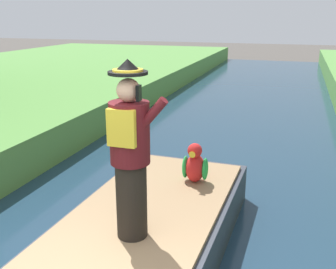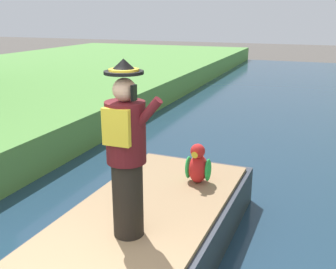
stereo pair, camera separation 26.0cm
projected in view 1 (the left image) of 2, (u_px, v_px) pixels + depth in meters
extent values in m
cube|color=#333842|center=(143.00, 240.00, 4.74)|extent=(1.90, 4.24, 0.56)
cube|color=#997A56|center=(142.00, 217.00, 4.65)|extent=(1.75, 3.90, 0.05)
cylinder|color=black|center=(132.00, 200.00, 4.11)|extent=(0.32, 0.32, 0.82)
cylinder|color=#561419|center=(130.00, 133.00, 3.90)|extent=(0.40, 0.40, 0.62)
cube|color=gold|center=(121.00, 128.00, 3.70)|extent=(0.28, 0.06, 0.36)
sphere|color=#DBA884|center=(128.00, 90.00, 3.77)|extent=(0.23, 0.23, 0.23)
cylinder|color=black|center=(128.00, 73.00, 3.73)|extent=(0.38, 0.38, 0.03)
cone|color=black|center=(128.00, 65.00, 3.71)|extent=(0.26, 0.26, 0.12)
cylinder|color=gold|center=(128.00, 70.00, 3.72)|extent=(0.29, 0.29, 0.02)
cylinder|color=#561419|center=(149.00, 118.00, 3.74)|extent=(0.38, 0.09, 0.43)
cube|color=black|center=(139.00, 93.00, 3.68)|extent=(0.03, 0.08, 0.15)
ellipsoid|color=red|center=(195.00, 168.00, 5.51)|extent=(0.26, 0.32, 0.40)
sphere|color=red|center=(195.00, 150.00, 5.40)|extent=(0.20, 0.20, 0.20)
cone|color=yellow|center=(193.00, 154.00, 5.31)|extent=(0.09, 0.09, 0.09)
ellipsoid|color=green|center=(185.00, 167.00, 5.55)|extent=(0.08, 0.20, 0.32)
ellipsoid|color=green|center=(205.00, 169.00, 5.47)|extent=(0.08, 0.20, 0.32)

